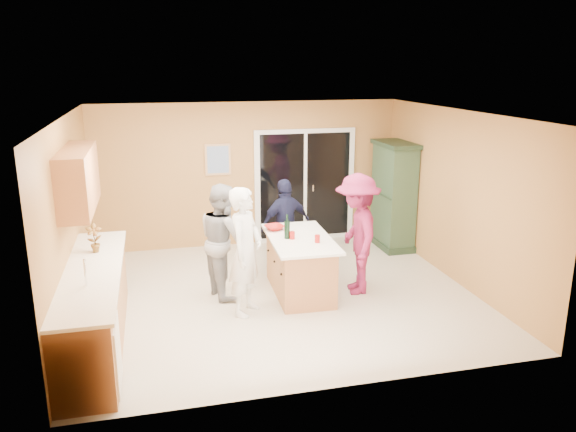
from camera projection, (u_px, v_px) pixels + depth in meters
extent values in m
plane|color=beige|center=(280.00, 295.00, 8.16)|extent=(5.50, 5.50, 0.00)
cube|color=white|center=(279.00, 114.00, 7.47)|extent=(5.50, 5.00, 0.10)
cube|color=tan|center=(249.00, 175.00, 10.15)|extent=(5.50, 0.10, 2.60)
cube|color=tan|center=(336.00, 271.00, 5.47)|extent=(5.50, 0.10, 2.60)
cube|color=tan|center=(70.00, 221.00, 7.18)|extent=(0.10, 5.00, 2.60)
cube|color=tan|center=(457.00, 197.00, 8.44)|extent=(0.10, 5.00, 2.60)
cube|color=#B57746|center=(95.00, 308.00, 6.63)|extent=(0.60, 3.00, 0.90)
cube|color=white|center=(87.00, 358.00, 5.62)|extent=(0.62, 0.60, 0.72)
cube|color=white|center=(92.00, 271.00, 6.51)|extent=(0.65, 3.05, 0.04)
cylinder|color=silver|center=(85.00, 273.00, 6.00)|extent=(0.02, 0.02, 0.30)
cube|color=#B57746|center=(78.00, 179.00, 6.88)|extent=(0.35, 1.60, 0.75)
cube|color=silver|center=(305.00, 185.00, 10.43)|extent=(1.90, 0.05, 2.10)
cube|color=black|center=(305.00, 186.00, 10.42)|extent=(1.70, 0.03, 1.94)
cube|color=silver|center=(305.00, 186.00, 10.41)|extent=(0.06, 0.04, 1.94)
cube|color=silver|center=(313.00, 188.00, 10.45)|extent=(0.02, 0.03, 0.12)
cube|color=tan|center=(218.00, 160.00, 9.93)|extent=(0.46, 0.03, 0.56)
cube|color=#496397|center=(218.00, 160.00, 9.92)|extent=(0.38, 0.02, 0.48)
cube|color=#B57746|center=(300.00, 266.00, 8.14)|extent=(0.78, 1.44, 0.81)
cube|color=white|center=(300.00, 239.00, 8.02)|extent=(0.92, 1.63, 0.04)
cube|color=black|center=(300.00, 289.00, 8.23)|extent=(0.70, 1.37, 0.09)
cube|color=#1F321F|center=(391.00, 243.00, 10.30)|extent=(0.53, 1.01, 0.11)
cube|color=#355035|center=(393.00, 196.00, 10.06)|extent=(0.47, 0.95, 1.78)
cube|color=#1F321F|center=(396.00, 144.00, 9.82)|extent=(0.55, 1.04, 0.08)
imported|color=silver|center=(246.00, 252.00, 7.36)|extent=(0.69, 0.75, 1.73)
imported|color=#99999B|center=(224.00, 240.00, 7.97)|extent=(0.80, 0.92, 1.64)
imported|color=#161831|center=(286.00, 225.00, 9.00)|extent=(0.94, 0.59, 1.49)
imported|color=maroon|center=(357.00, 234.00, 8.06)|extent=(0.82, 1.22, 1.76)
imported|color=#A81612|center=(274.00, 228.00, 8.38)|extent=(0.35, 0.35, 0.07)
imported|color=#A91910|center=(94.00, 238.00, 7.05)|extent=(0.20, 0.14, 0.37)
cylinder|color=#A81612|center=(317.00, 239.00, 7.78)|extent=(0.09, 0.09, 0.11)
cylinder|color=#A81612|center=(292.00, 235.00, 7.93)|extent=(0.09, 0.09, 0.11)
cylinder|color=black|center=(287.00, 230.00, 7.94)|extent=(0.08, 0.08, 0.25)
cylinder|color=black|center=(287.00, 218.00, 7.90)|extent=(0.03, 0.03, 0.10)
cylinder|color=white|center=(289.00, 229.00, 8.40)|extent=(0.26, 0.26, 0.01)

